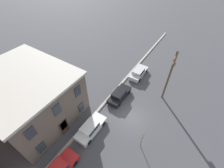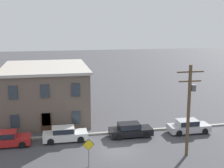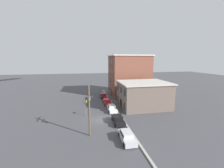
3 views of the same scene
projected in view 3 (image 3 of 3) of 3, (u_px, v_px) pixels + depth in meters
The scene contains 12 objects.
ground_plane at pixel (100, 120), 29.88m from camera, with size 200.00×200.00×0.00m, color #424247.
kerb_strip at pixel (122, 118), 30.72m from camera, with size 56.00×0.36×0.16m, color #9E998E.
apartment_corner at pixel (129, 75), 50.03m from camera, with size 11.68×12.50×13.28m.
apartment_midblock at pixel (143, 94), 37.73m from camera, with size 10.05×12.06×6.40m.
car_maroon at pixel (103, 95), 46.98m from camera, with size 4.40×1.92×1.43m.
car_red at pixel (107, 102), 40.13m from camera, with size 4.40×1.92×1.43m.
car_white at pixel (112, 108), 34.83m from camera, with size 4.40×1.92×1.43m.
car_black at pixel (118, 119), 28.31m from camera, with size 4.40×1.92×1.43m.
car_silver at pixel (127, 136), 22.12m from camera, with size 4.40×1.92×1.43m.
caution_sign at pixel (86, 108), 31.93m from camera, with size 1.00×0.08×2.41m.
utility_pole at pixel (89, 108), 22.97m from camera, with size 2.40×0.44×8.13m.
fire_hydrant at pixel (86, 102), 40.75m from camera, with size 0.24×0.34×0.96m.
Camera 3 is at (28.22, -3.07, 12.01)m, focal length 24.00 mm.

